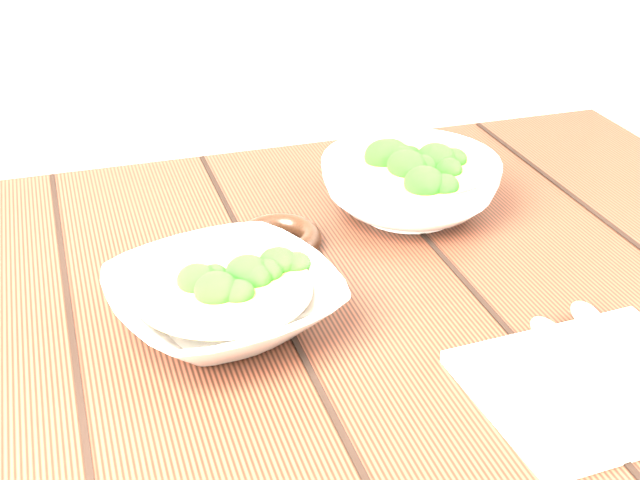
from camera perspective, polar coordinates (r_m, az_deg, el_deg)
table at (r=0.97m, az=-1.46°, el=-9.93°), size 1.20×0.80×0.75m
soup_bowl_front at (r=0.86m, az=-6.17°, el=-3.85°), size 0.26×0.26×0.06m
soup_bowl_back at (r=1.07m, az=5.79°, el=3.63°), size 0.28×0.28×0.08m
trivet at (r=1.00m, az=-2.64°, el=0.11°), size 0.13×0.13×0.02m
napkin at (r=0.82m, az=17.18°, el=-8.88°), size 0.22×0.18×0.01m
spoon_left at (r=0.83m, az=15.24°, el=-6.95°), size 0.04×0.17×0.01m
spoon_right at (r=0.87m, az=17.35°, el=-5.83°), size 0.06×0.17×0.01m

